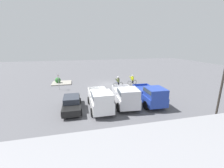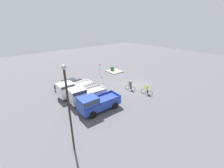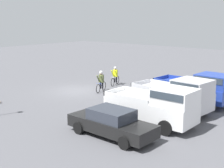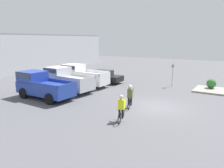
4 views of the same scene
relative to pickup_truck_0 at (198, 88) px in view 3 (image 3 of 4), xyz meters
name	(u,v)px [view 3 (image 3 of 4)]	position (x,y,z in m)	size (l,w,h in m)	color
ground_plane	(77,91)	(2.64, -9.24, -1.14)	(80.00, 80.00, 0.00)	#56565B
pickup_truck_0	(198,88)	(0.00, 0.00, 0.00)	(2.35, 5.29, 2.20)	#233D9E
pickup_truck_1	(177,95)	(2.82, -0.09, 0.03)	(2.56, 5.09, 2.26)	silver
pickup_truck_2	(156,105)	(5.58, 0.21, 0.00)	(2.20, 5.13, 2.24)	white
sedan_0	(111,123)	(8.38, -0.59, -0.44)	(1.90, 4.67, 1.42)	black
cyclist_0	(101,81)	(1.53, -7.60, -0.27)	(1.75, 0.65, 1.71)	black
cyclist_1	(115,76)	(-1.12, -8.37, -0.32)	(1.77, 0.65, 1.66)	black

